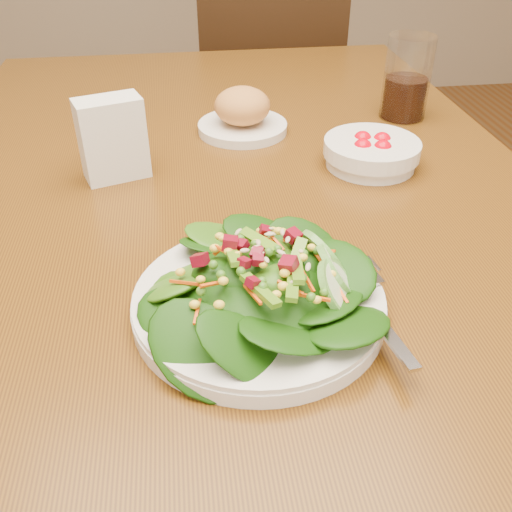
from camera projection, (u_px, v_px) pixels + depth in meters
name	position (u px, v px, depth m)	size (l,w,h in m)	color
ground_plane	(241.00, 500.00, 1.22)	(5.00, 5.00, 0.00)	brown
dining_table	(234.00, 252.00, 0.85)	(0.90, 1.40, 0.75)	#61390C
chair_far	(271.00, 92.00, 1.84)	(0.49, 0.50, 0.96)	black
salad_plate	(268.00, 289.00, 0.57)	(0.26, 0.26, 0.07)	white
bread_plate	(242.00, 114.00, 0.94)	(0.15, 0.15, 0.08)	white
tomato_bowl	(371.00, 152.00, 0.84)	(0.14, 0.14, 0.05)	white
drinking_glass	(406.00, 84.00, 0.98)	(0.08, 0.08, 0.14)	silver
napkin_holder	(112.00, 137.00, 0.79)	(0.10, 0.07, 0.12)	white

